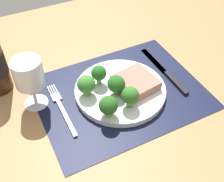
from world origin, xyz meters
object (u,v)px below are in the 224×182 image
fork (62,108)px  wine_glass (29,76)px  knife (167,73)px  plate (120,90)px  steak (136,82)px

fork → wine_glass: size_ratio=1.36×
fork → knife: knife is taller
plate → wine_glass: wine_glass is taller
fork → wine_glass: 11.71cm
plate → wine_glass: size_ratio=1.74×
plate → knife: bearing=1.9°
plate → wine_glass: bearing=162.9°
plate → fork: plate is taller
fork → wine_glass: wine_glass is taller
steak → wine_glass: size_ratio=0.71×
plate → fork: 16.31cm
plate → knife: 15.67cm
steak → wine_glass: bearing=163.2°
steak → fork: bearing=172.9°
fork → steak: bearing=-7.6°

